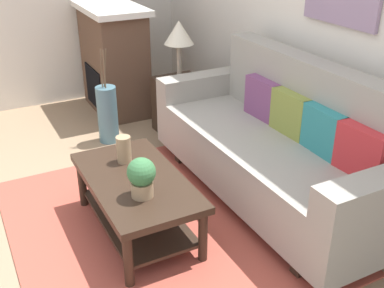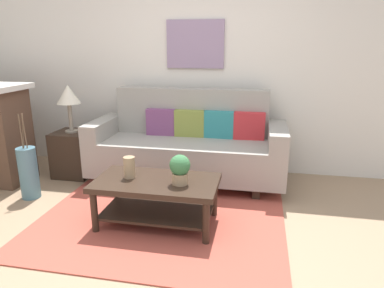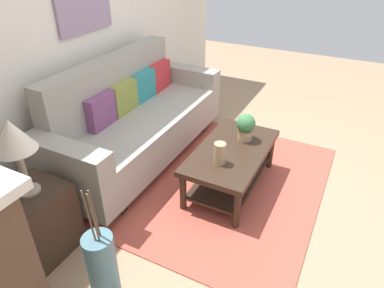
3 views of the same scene
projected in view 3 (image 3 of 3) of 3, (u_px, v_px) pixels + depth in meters
ground_plane at (261, 195)px, 3.29m from camera, size 9.66×9.66×0.00m
wall_back at (79, 27)px, 3.35m from camera, size 5.66×0.10×2.70m
area_rug at (213, 180)px, 3.48m from camera, size 2.27×2.03×0.01m
couch at (135, 121)px, 3.65m from camera, size 2.26×0.84×1.08m
throw_pillow_plum at (101, 111)px, 3.30m from camera, size 0.37×0.14×0.32m
throw_pillow_olive at (123, 97)px, 3.57m from camera, size 0.36×0.13×0.32m
throw_pillow_teal at (142, 86)px, 3.84m from camera, size 0.36×0.13×0.32m
throw_pillow_crimson at (159, 76)px, 4.11m from camera, size 0.37×0.14×0.32m
coffee_table at (231, 160)px, 3.24m from camera, size 1.10×0.60×0.43m
tabletop_vase at (220, 153)px, 2.94m from camera, size 0.10×0.10×0.19m
potted_plant_tabletop at (246, 126)px, 3.26m from camera, size 0.18×0.18×0.26m
side_table at (39, 221)px, 2.60m from camera, size 0.44×0.44×0.56m
table_lamp at (13, 139)px, 2.23m from camera, size 0.28×0.28×0.57m
floor_vase at (103, 269)px, 2.23m from camera, size 0.19×0.19×0.56m
floor_vase_branch_a at (94, 214)px, 2.01m from camera, size 0.03×0.02×0.36m
floor_vase_branch_b at (89, 216)px, 1.99m from camera, size 0.02×0.05×0.36m
floor_vase_branch_c at (93, 218)px, 1.98m from camera, size 0.03×0.03×0.36m
framed_painting at (83, 0)px, 3.23m from camera, size 0.71×0.03×0.58m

